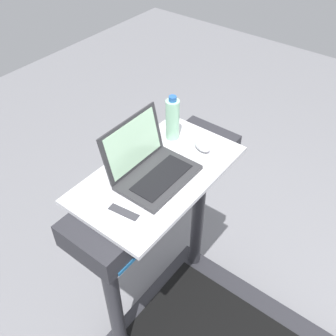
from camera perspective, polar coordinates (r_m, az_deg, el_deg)
The scene contains 5 objects.
desk_board at distance 1.59m, azimuth -1.43°, elevation -0.87°, with size 0.73×0.42×0.02m, color silver.
laptop at distance 1.54m, azimuth -2.62°, elevation 0.26°, with size 0.32×0.26×0.23m.
computer_mouse at distance 1.69m, azimuth 5.13°, elevation 3.39°, with size 0.06×0.10×0.03m, color #B2B2B7.
water_bottle at distance 1.70m, azimuth 0.67°, elevation 7.27°, with size 0.06×0.06×0.21m.
tv_remote at distance 1.42m, azimuth -6.54°, elevation -6.79°, with size 0.07×0.16×0.02m.
Camera 1 is at (-0.90, -0.04, 2.22)m, focal length 41.15 mm.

